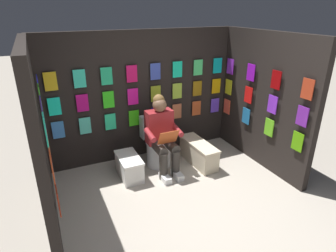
% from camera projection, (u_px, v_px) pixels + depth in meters
% --- Properties ---
extents(ground_plane, '(30.00, 30.00, 0.00)m').
position_uv_depth(ground_plane, '(205.00, 225.00, 3.38)').
color(ground_plane, '#B2A899').
extents(display_wall_back, '(3.21, 0.14, 2.07)m').
position_uv_depth(display_wall_back, '(143.00, 96.00, 4.68)').
color(display_wall_back, black).
rests_on(display_wall_back, ground).
extents(display_wall_left, '(0.14, 1.97, 2.07)m').
position_uv_depth(display_wall_left, '(264.00, 101.00, 4.43)').
color(display_wall_left, black).
rests_on(display_wall_left, ground).
extents(display_wall_right, '(0.14, 1.97, 2.07)m').
position_uv_depth(display_wall_right, '(39.00, 137.00, 3.19)').
color(display_wall_right, black).
rests_on(display_wall_right, ground).
extents(toilet, '(0.41, 0.55, 0.77)m').
position_uv_depth(toilet, '(157.00, 145.00, 4.61)').
color(toilet, white).
rests_on(toilet, ground).
extents(person_reading, '(0.53, 0.68, 1.19)m').
position_uv_depth(person_reading, '(162.00, 134.00, 4.32)').
color(person_reading, maroon).
rests_on(person_reading, ground).
extents(comic_longbox_near, '(0.31, 0.59, 0.34)m').
position_uv_depth(comic_longbox_near, '(129.00, 167.00, 4.28)').
color(comic_longbox_near, white).
rests_on(comic_longbox_near, ground).
extents(comic_longbox_far, '(0.31, 0.83, 0.37)m').
position_uv_depth(comic_longbox_far, '(198.00, 153.00, 4.66)').
color(comic_longbox_far, beige).
rests_on(comic_longbox_far, ground).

